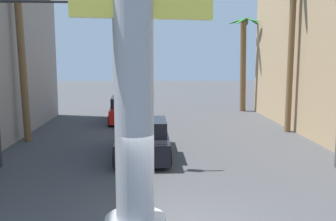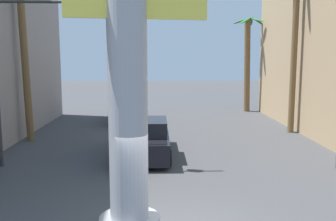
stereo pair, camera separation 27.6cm
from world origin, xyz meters
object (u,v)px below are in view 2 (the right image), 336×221
object	(u,v)px
neon_sign_pole	(127,33)
car_lead	(144,139)
palm_tree_far_right	(248,58)
palm_tree_mid_right	(296,18)
traffic_light_mast	(40,50)
palm_tree_mid_left	(23,30)
car_far	(128,110)
street_lamp	(334,57)

from	to	relation	value
neon_sign_pole	car_lead	xyz separation A→B (m)	(0.02, 7.56, -3.84)
palm_tree_far_right	palm_tree_mid_right	distance (m)	8.06
car_lead	traffic_light_mast	bearing A→B (deg)	-159.60
car_lead	palm_tree_mid_left	xyz separation A→B (m)	(-5.70, 2.96, 4.59)
car_far	palm_tree_mid_right	bearing A→B (deg)	-22.71
street_lamp	palm_tree_far_right	distance (m)	14.32
car_lead	palm_tree_mid_right	world-z (taller)	palm_tree_mid_right
neon_sign_pole	traffic_light_mast	size ratio (longest dim) A/B	1.66
car_far	palm_tree_far_right	distance (m)	9.93
car_far	car_lead	bearing A→B (deg)	-81.19
street_lamp	palm_tree_far_right	bearing A→B (deg)	88.33
street_lamp	palm_tree_far_right	xyz separation A→B (m)	(0.42, 14.31, -0.11)
neon_sign_pole	traffic_light_mast	bearing A→B (deg)	120.39
street_lamp	traffic_light_mast	distance (m)	10.47
car_far	palm_tree_far_right	xyz separation A→B (m)	(8.51, 3.96, 3.22)
car_lead	car_far	bearing A→B (deg)	98.81
palm_tree_far_right	car_lead	bearing A→B (deg)	-120.30
car_lead	palm_tree_mid_right	distance (m)	10.50
neon_sign_pole	palm_tree_mid_right	size ratio (longest dim) A/B	1.08
neon_sign_pole	palm_tree_mid_right	bearing A→B (deg)	57.19
palm_tree_far_right	traffic_light_mast	bearing A→B (deg)	-128.42
street_lamp	car_lead	world-z (taller)	street_lamp
traffic_light_mast	car_lead	world-z (taller)	traffic_light_mast
street_lamp	palm_tree_mid_right	bearing A→B (deg)	81.30
palm_tree_far_right	street_lamp	bearing A→B (deg)	-91.67
palm_tree_mid_right	palm_tree_far_right	bearing A→B (deg)	94.30
street_lamp	palm_tree_mid_right	world-z (taller)	palm_tree_mid_right
palm_tree_mid_left	car_far	bearing A→B (deg)	50.91
car_lead	car_far	xyz separation A→B (m)	(-1.30, 8.38, 0.03)
car_lead	neon_sign_pole	bearing A→B (deg)	-90.18
neon_sign_pole	car_far	world-z (taller)	neon_sign_pole
neon_sign_pole	palm_tree_far_right	distance (m)	21.18
traffic_light_mast	palm_tree_mid_right	size ratio (longest dim) A/B	0.65
neon_sign_pole	traffic_light_mast	world-z (taller)	neon_sign_pole
neon_sign_pole	palm_tree_far_right	xyz separation A→B (m)	(7.24, 19.90, -0.58)
car_lead	palm_tree_mid_left	world-z (taller)	palm_tree_mid_left
car_lead	palm_tree_far_right	world-z (taller)	palm_tree_far_right
street_lamp	car_lead	size ratio (longest dim) A/B	1.38
palm_tree_mid_left	palm_tree_mid_right	bearing A→B (deg)	6.81
palm_tree_far_right	palm_tree_mid_left	size ratio (longest dim) A/B	0.81
street_lamp	palm_tree_mid_right	distance (m)	6.91
palm_tree_far_right	palm_tree_mid_right	size ratio (longest dim) A/B	0.74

